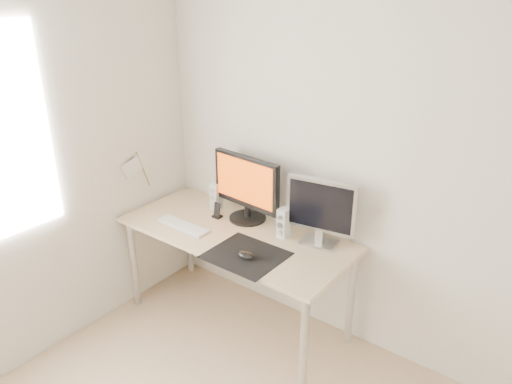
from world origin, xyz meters
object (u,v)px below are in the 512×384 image
Objects in this scene: second_monitor at (321,209)px; speaker_left at (216,196)px; phone_dock at (217,213)px; mouse at (245,255)px; speaker_right at (284,223)px; main_monitor at (246,186)px; keyboard at (183,226)px; desk at (236,242)px.

second_monitor reaches higher than speaker_left.
second_monitor is 4.04× the size of phone_dock.
mouse is 0.37m from speaker_right.
keyboard is at bearing -128.41° from main_monitor.
main_monitor is 0.31m from phone_dock.
speaker_right is (0.03, 0.36, 0.08)m from mouse.
speaker_right is 0.54m from phone_dock.
desk is at bearing -155.00° from speaker_right.
mouse is at bearing -34.75° from speaker_left.
speaker_right is at bearing -8.91° from main_monitor.
second_monitor is 2.23× the size of speaker_right.
main_monitor is at bearing 28.43° from phone_dock.
speaker_left is at bearing 133.88° from phone_dock.
speaker_left is 1.00× the size of speaker_right.
phone_dock is (-0.24, 0.09, 0.11)m from desk.
mouse reaches higher than keyboard.
speaker_left is 1.81× the size of phone_dock.
second_monitor reaches higher than keyboard.
speaker_left is (-0.60, 0.42, 0.08)m from mouse.
mouse is 0.55× the size of speaker_right.
mouse is 0.25× the size of second_monitor.
speaker_left is (-0.34, 0.19, 0.18)m from desk.
main_monitor is 4.94× the size of phone_dock.
mouse reaches higher than desk.
main_monitor is at bearing -0.21° from speaker_left.
desk is at bearing -158.49° from second_monitor.
mouse is at bearing -120.68° from second_monitor.
desk is (-0.27, 0.23, -0.10)m from mouse.
mouse is at bearing -32.09° from phone_dock.
speaker_right is at bearing 85.77° from mouse.
keyboard is 3.78× the size of phone_dock.
main_monitor is at bearing -178.50° from second_monitor.
phone_dock reaches higher than keyboard.
keyboard is at bearing -110.13° from phone_dock.
second_monitor is 0.28m from speaker_right.
desk is at bearing -74.27° from main_monitor.
mouse is 0.58m from main_monitor.
mouse is at bearing -40.39° from desk.
speaker_right reaches higher than phone_dock.
main_monitor is 0.58m from second_monitor.
keyboard is at bearing -88.93° from speaker_left.
main_monitor is (-0.32, 0.42, 0.23)m from mouse.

